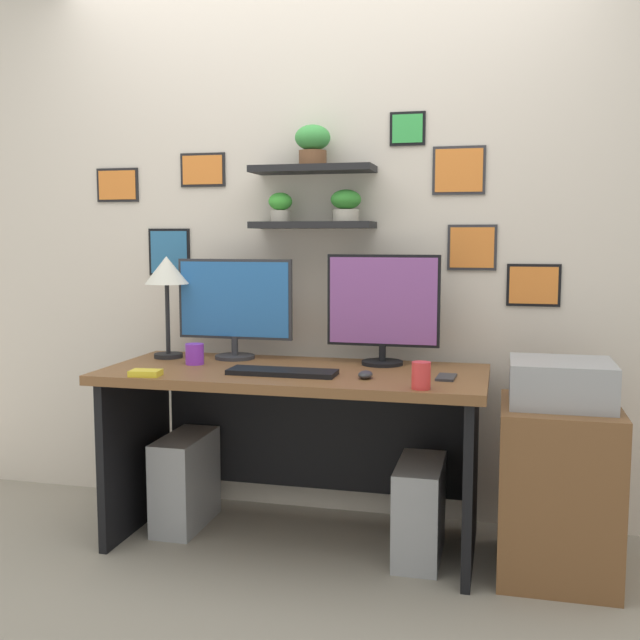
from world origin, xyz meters
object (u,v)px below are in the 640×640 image
at_px(keyboard, 282,372).
at_px(scissors_tray, 146,373).
at_px(monitor_left, 235,305).
at_px(monitor_right, 383,307).
at_px(cell_phone, 446,377).
at_px(coffee_mug, 195,354).
at_px(drawer_cabinet, 557,489).
at_px(printer, 561,383).
at_px(computer_tower_left, 185,481).
at_px(desk_lamp, 167,277).
at_px(computer_tower_right, 420,510).
at_px(desk, 298,416).
at_px(pen_cup, 421,375).
at_px(computer_mouse, 365,375).

xyz_separation_m(keyboard, scissors_tray, (-0.52, -0.16, 0.00)).
relative_size(monitor_left, keyboard, 1.22).
distance_m(monitor_right, cell_phone, 0.47).
xyz_separation_m(cell_phone, coffee_mug, (-1.09, 0.07, 0.04)).
height_order(monitor_left, scissors_tray, monitor_left).
relative_size(keyboard, drawer_cabinet, 0.66).
xyz_separation_m(printer, computer_tower_left, (-1.59, 0.10, -0.54)).
height_order(desk_lamp, computer_tower_right, desk_lamp).
xyz_separation_m(desk_lamp, scissors_tray, (0.11, -0.44, -0.36)).
distance_m(monitor_left, monitor_right, 0.68).
bearing_deg(monitor_right, keyboard, -136.59).
distance_m(desk, scissors_tray, 0.67).
xyz_separation_m(coffee_mug, scissors_tray, (-0.08, -0.30, -0.03)).
distance_m(desk, computer_tower_left, 0.62).
distance_m(monitor_right, scissors_tray, 1.03).
height_order(scissors_tray, computer_tower_left, scissors_tray).
distance_m(pen_cup, computer_tower_left, 1.29).
relative_size(monitor_right, printer, 1.29).
relative_size(keyboard, computer_mouse, 4.89).
bearing_deg(coffee_mug, computer_tower_right, -2.55).
xyz_separation_m(computer_mouse, printer, (0.74, 0.09, -0.01)).
relative_size(pen_cup, computer_tower_right, 0.25).
xyz_separation_m(keyboard, desk_lamp, (-0.63, 0.28, 0.36)).
height_order(desk_lamp, cell_phone, desk_lamp).
xyz_separation_m(coffee_mug, printer, (1.52, -0.06, -0.04)).
bearing_deg(desk, computer_mouse, -28.16).
height_order(cell_phone, pen_cup, pen_cup).
distance_m(pen_cup, scissors_tray, 1.10).
bearing_deg(coffee_mug, keyboard, -17.85).
bearing_deg(monitor_left, coffee_mug, -120.99).
xyz_separation_m(drawer_cabinet, computer_tower_left, (-1.59, 0.10, -0.13)).
height_order(monitor_right, scissors_tray, monitor_right).
xyz_separation_m(desk, drawer_cabinet, (1.06, -0.09, -0.21)).
distance_m(desk, keyboard, 0.28).
height_order(monitor_right, coffee_mug, monitor_right).
bearing_deg(computer_tower_right, drawer_cabinet, -1.21).
bearing_deg(cell_phone, drawer_cabinet, 5.03).
bearing_deg(coffee_mug, cell_phone, -3.73).
bearing_deg(keyboard, desk, 84.95).
bearing_deg(printer, desk_lamp, 173.60).
bearing_deg(desk_lamp, printer, -6.40).
relative_size(cell_phone, scissors_tray, 1.17).
bearing_deg(coffee_mug, desk, 3.82).
height_order(desk, desk_lamp, desk_lamp).
xyz_separation_m(desk, pen_cup, (0.56, -0.33, 0.26)).
relative_size(computer_mouse, cell_phone, 0.64).
relative_size(printer, computer_tower_right, 0.95).
bearing_deg(pen_cup, computer_tower_left, 162.72).
relative_size(monitor_left, printer, 1.41).
height_order(coffee_mug, pen_cup, pen_cup).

